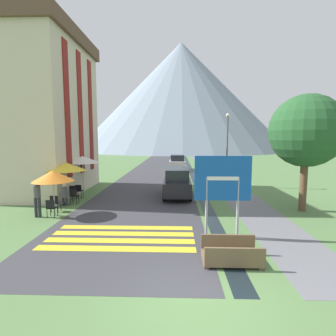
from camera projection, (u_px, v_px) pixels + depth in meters
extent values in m
plane|color=#517542|center=(181.00, 176.00, 25.93)|extent=(160.00, 160.00, 0.00)
cube|color=#38383D|center=(162.00, 165.00, 35.94)|extent=(6.40, 60.00, 0.01)
cube|color=slate|center=(206.00, 165.00, 35.74)|extent=(2.20, 60.00, 0.01)
cube|color=black|center=(189.00, 165.00, 35.82)|extent=(0.60, 60.00, 0.00)
cube|color=yellow|center=(115.00, 249.00, 8.78)|extent=(5.44, 0.44, 0.01)
cube|color=yellow|center=(120.00, 241.00, 9.48)|extent=(5.44, 0.44, 0.01)
cube|color=yellow|center=(123.00, 234.00, 10.17)|extent=(5.44, 0.44, 0.01)
cube|color=yellow|center=(127.00, 228.00, 10.87)|extent=(5.44, 0.44, 0.01)
cone|color=gray|center=(181.00, 97.00, 84.67)|extent=(66.17, 66.17, 33.96)
cube|color=beige|center=(44.00, 114.00, 17.69)|extent=(4.88, 7.73, 10.72)
cube|color=brown|center=(40.00, 37.00, 17.14)|extent=(5.38, 8.23, 0.90)
cube|color=maroon|center=(67.00, 110.00, 15.50)|extent=(0.06, 0.70, 8.04)
cube|color=maroon|center=(80.00, 113.00, 17.61)|extent=(0.06, 0.70, 8.04)
cube|color=maroon|center=(91.00, 116.00, 19.72)|extent=(0.06, 0.70, 8.04)
cylinder|color=#9E9EA3|center=(206.00, 207.00, 9.76)|extent=(0.10, 0.10, 2.28)
cylinder|color=#9E9EA3|center=(238.00, 207.00, 9.72)|extent=(0.10, 0.10, 2.28)
cube|color=#1451AD|center=(223.00, 178.00, 9.60)|extent=(2.08, 0.05, 1.65)
cube|color=white|center=(223.00, 178.00, 9.57)|extent=(1.14, 0.02, 0.14)
cube|color=brown|center=(231.00, 257.00, 7.86)|extent=(1.70, 1.10, 0.12)
cube|color=brown|center=(235.00, 256.00, 7.32)|extent=(1.70, 0.08, 0.45)
cube|color=brown|center=(228.00, 241.00, 8.34)|extent=(1.70, 0.08, 0.45)
cube|color=brown|center=(205.00, 260.00, 7.90)|extent=(0.16, 0.99, 0.08)
cube|color=brown|center=(257.00, 261.00, 7.85)|extent=(0.16, 0.99, 0.08)
cube|color=black|center=(177.00, 185.00, 16.78)|extent=(1.64, 4.48, 0.84)
cube|color=#23282D|center=(177.00, 174.00, 16.47)|extent=(1.40, 2.46, 0.68)
cylinder|color=black|center=(166.00, 187.00, 18.23)|extent=(0.18, 0.60, 0.60)
cylinder|color=black|center=(188.00, 187.00, 18.18)|extent=(0.18, 0.60, 0.60)
cylinder|color=black|center=(164.00, 196.00, 15.48)|extent=(0.18, 0.60, 0.60)
cylinder|color=black|center=(190.00, 196.00, 15.42)|extent=(0.18, 0.60, 0.60)
cube|color=silver|center=(177.00, 164.00, 30.34)|extent=(1.79, 3.96, 0.84)
cube|color=#23282D|center=(177.00, 158.00, 30.06)|extent=(1.52, 2.18, 0.68)
cylinder|color=black|center=(170.00, 167.00, 31.64)|extent=(0.18, 0.60, 0.60)
cylinder|color=black|center=(184.00, 167.00, 31.58)|extent=(0.18, 0.60, 0.60)
cylinder|color=black|center=(170.00, 169.00, 29.20)|extent=(0.18, 0.60, 0.60)
cylinder|color=black|center=(185.00, 169.00, 29.14)|extent=(0.18, 0.60, 0.60)
cube|color=black|center=(52.00, 208.00, 12.31)|extent=(0.40, 0.40, 0.04)
cube|color=black|center=(50.00, 204.00, 12.11)|extent=(0.40, 0.04, 0.40)
cylinder|color=black|center=(51.00, 211.00, 12.51)|extent=(0.03, 0.03, 0.45)
cylinder|color=black|center=(58.00, 211.00, 12.50)|extent=(0.03, 0.03, 0.45)
cylinder|color=black|center=(47.00, 213.00, 12.18)|extent=(0.03, 0.03, 0.45)
cylinder|color=black|center=(54.00, 213.00, 12.16)|extent=(0.03, 0.03, 0.45)
cube|color=black|center=(79.00, 191.00, 16.27)|extent=(0.40, 0.40, 0.04)
cube|color=black|center=(78.00, 188.00, 16.07)|extent=(0.40, 0.04, 0.40)
cylinder|color=black|center=(78.00, 194.00, 16.47)|extent=(0.03, 0.03, 0.45)
cylinder|color=black|center=(83.00, 194.00, 16.46)|extent=(0.03, 0.03, 0.45)
cylinder|color=black|center=(76.00, 195.00, 16.13)|extent=(0.03, 0.03, 0.45)
cylinder|color=black|center=(81.00, 195.00, 16.12)|extent=(0.03, 0.03, 0.45)
cube|color=black|center=(56.00, 203.00, 13.22)|extent=(0.40, 0.40, 0.04)
cube|color=black|center=(54.00, 200.00, 13.02)|extent=(0.40, 0.04, 0.40)
cylinder|color=black|center=(54.00, 206.00, 13.42)|extent=(0.03, 0.03, 0.45)
cylinder|color=black|center=(61.00, 206.00, 13.41)|extent=(0.03, 0.03, 0.45)
cylinder|color=black|center=(51.00, 208.00, 13.09)|extent=(0.03, 0.03, 0.45)
cylinder|color=black|center=(58.00, 208.00, 13.08)|extent=(0.03, 0.03, 0.45)
cube|color=black|center=(75.00, 196.00, 14.84)|extent=(0.40, 0.40, 0.04)
cube|color=black|center=(73.00, 193.00, 14.64)|extent=(0.40, 0.04, 0.40)
cylinder|color=black|center=(73.00, 199.00, 15.04)|extent=(0.03, 0.03, 0.45)
cylinder|color=black|center=(79.00, 199.00, 15.03)|extent=(0.03, 0.03, 0.45)
cylinder|color=black|center=(71.00, 200.00, 14.70)|extent=(0.03, 0.03, 0.45)
cylinder|color=black|center=(77.00, 200.00, 14.69)|extent=(0.03, 0.03, 0.45)
cube|color=black|center=(74.00, 192.00, 16.01)|extent=(0.40, 0.40, 0.04)
cube|color=black|center=(73.00, 189.00, 15.81)|extent=(0.40, 0.04, 0.40)
cylinder|color=black|center=(73.00, 195.00, 16.21)|extent=(0.03, 0.03, 0.45)
cylinder|color=black|center=(78.00, 195.00, 16.20)|extent=(0.03, 0.03, 0.45)
cylinder|color=black|center=(70.00, 196.00, 15.87)|extent=(0.03, 0.03, 0.45)
cylinder|color=black|center=(76.00, 196.00, 15.86)|extent=(0.03, 0.03, 0.45)
cylinder|color=#B7B2A8|center=(54.00, 195.00, 12.53)|extent=(0.06, 0.06, 2.02)
cone|color=orange|center=(53.00, 176.00, 12.43)|extent=(1.91, 1.91, 0.53)
cylinder|color=#B7B2A8|center=(67.00, 184.00, 14.81)|extent=(0.06, 0.06, 2.21)
cone|color=yellow|center=(66.00, 167.00, 14.70)|extent=(2.17, 2.17, 0.47)
cylinder|color=#B7B2A8|center=(83.00, 176.00, 17.55)|extent=(0.06, 0.06, 2.39)
cone|color=silver|center=(83.00, 160.00, 17.43)|extent=(2.30, 2.30, 0.45)
cylinder|color=#282833|center=(36.00, 207.00, 12.28)|extent=(0.14, 0.14, 0.95)
cylinder|color=#282833|center=(40.00, 207.00, 12.27)|extent=(0.14, 0.14, 0.95)
cylinder|color=#4C4C56|center=(37.00, 191.00, 12.19)|extent=(0.32, 0.32, 0.56)
sphere|color=beige|center=(36.00, 183.00, 12.14)|extent=(0.22, 0.22, 0.22)
cylinder|color=#282833|center=(63.00, 202.00, 14.40)|extent=(0.14, 0.14, 0.46)
cylinder|color=#282833|center=(66.00, 202.00, 14.39)|extent=(0.14, 0.14, 0.46)
cylinder|color=#4C4C56|center=(64.00, 192.00, 14.33)|extent=(0.32, 0.32, 0.57)
sphere|color=beige|center=(64.00, 185.00, 14.29)|extent=(0.22, 0.22, 0.22)
cylinder|color=#515156|center=(227.00, 152.00, 19.74)|extent=(0.12, 0.12, 5.28)
sphere|color=silver|center=(228.00, 115.00, 19.43)|extent=(0.28, 0.28, 0.28)
cylinder|color=brown|center=(303.00, 186.00, 13.30)|extent=(0.36, 0.36, 2.53)
sphere|color=#235128|center=(306.00, 131.00, 12.99)|extent=(3.61, 3.61, 3.61)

